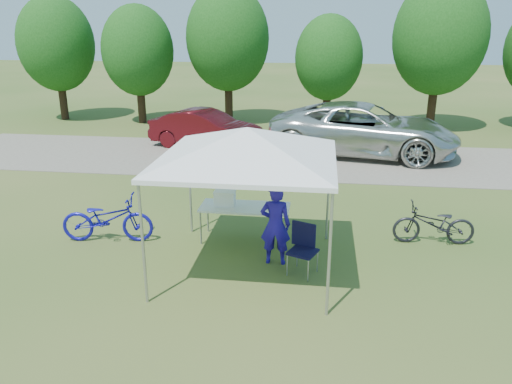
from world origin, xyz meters
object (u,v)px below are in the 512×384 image
cooler (225,198)px  bike_dark (434,224)px  folding_chair (303,244)px  bike_blue (107,219)px  folding_table (245,208)px  minivan (364,129)px  cyclist (275,225)px  sedan (206,129)px

cooler → bike_dark: (4.41, 0.34, -0.50)m
folding_chair → bike_blue: size_ratio=0.48×
folding_table → minivan: size_ratio=0.29×
bike_blue → cyclist: bearing=-105.8°
cooler → cyclist: (1.17, -0.99, -0.14)m
cyclist → bike_blue: size_ratio=0.83×
cooler → bike_blue: size_ratio=0.23×
cyclist → minivan: minivan is taller
folding_table → bike_dark: 4.01m
folding_table → cooler: size_ratio=4.24×
bike_blue → sedan: (0.21, 8.48, 0.20)m
folding_chair → sedan: sedan is taller
minivan → cyclist: bearing=175.5°
bike_dark → sedan: size_ratio=0.40×
minivan → sedan: size_ratio=1.53×
cyclist → cooler: bearing=-40.1°
folding_table → bike_blue: (-2.90, -0.42, -0.22)m
folding_chair → minivan: size_ratio=0.15×
folding_table → bike_blue: 2.94m
folding_table → bike_dark: bearing=4.8°
cyclist → bike_dark: cyclist is taller
cyclist → bike_dark: (3.24, 1.33, -0.36)m
folding_chair → minivan: (1.74, 9.06, 0.36)m
cooler → sedan: sedan is taller
bike_blue → minivan: (5.93, 8.23, 0.41)m
cooler → sedan: bearing=105.7°
folding_table → bike_dark: size_ratio=1.12×
cooler → bike_dark: size_ratio=0.26×
folding_chair → bike_dark: 3.13m
folding_chair → bike_dark: size_ratio=0.56×
cyclist → bike_dark: bearing=-157.8°
bike_dark → sedan: bearing=-141.5°
cyclist → sedan: cyclist is taller
sedan → minivan: bearing=-77.1°
folding_table → cooler: (-0.43, 0.00, 0.21)m
bike_dark → minivan: minivan is taller
bike_blue → minivan: minivan is taller
folding_chair → bike_blue: bike_blue is taller
bike_blue → minivan: size_ratio=0.30×
sedan → folding_chair: bearing=-141.4°
bike_blue → bike_dark: size_ratio=1.15×
bike_blue → minivan: 10.15m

